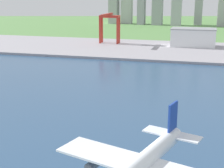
{
  "coord_description": "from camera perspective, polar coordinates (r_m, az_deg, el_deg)",
  "views": [
    {
      "loc": [
        25.46,
        105.79,
        62.3
      ],
      "look_at": [
        -16.26,
        256.35,
        20.95
      ],
      "focal_mm": 54.56,
      "sensor_mm": 36.0,
      "label": 1
    }
  ],
  "objects": [
    {
      "name": "ground_plane",
      "position": [
        205.54,
        7.65,
        -2.96
      ],
      "size": [
        2400.0,
        2400.0,
        0.0
      ],
      "primitive_type": "plane",
      "color": "#598949"
    },
    {
      "name": "port_crane_red",
      "position": [
        426.44,
        -0.48,
        10.41
      ],
      "size": [
        24.85,
        43.22,
        37.22
      ],
      "color": "#B72D23",
      "rests_on": "industrial_pier"
    },
    {
      "name": "warehouse_main",
      "position": [
        415.53,
        13.46,
        7.62
      ],
      "size": [
        51.52,
        31.11,
        21.18
      ],
      "color": "white",
      "rests_on": "industrial_pier"
    },
    {
      "name": "industrial_pier",
      "position": [
        389.86,
        11.6,
        5.51
      ],
      "size": [
        840.0,
        140.0,
        2.5
      ],
      "primitive_type": "cube",
      "color": "#98949B",
      "rests_on": "ground"
    },
    {
      "name": "water_bay",
      "position": [
        150.1,
        4.38,
        -9.71
      ],
      "size": [
        840.0,
        360.0,
        0.15
      ],
      "primitive_type": "cube",
      "color": "#2D4C70",
      "rests_on": "ground"
    },
    {
      "name": "airplane_landing",
      "position": [
        72.08,
        4.33,
        -13.8
      ],
      "size": [
        41.02,
        44.38,
        12.66
      ],
      "color": "white"
    }
  ]
}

